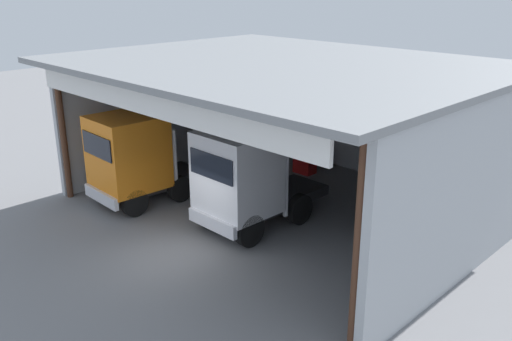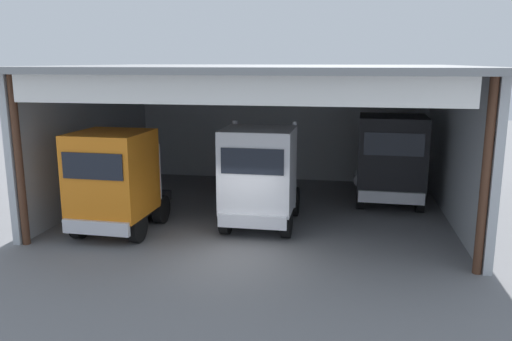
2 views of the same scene
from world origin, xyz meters
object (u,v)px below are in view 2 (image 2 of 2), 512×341
Objects in this scene: oil_drum at (228,172)px; tool_cart at (232,175)px; truck_black_center_bay at (390,158)px; truck_orange_yard_outside at (115,180)px; truck_white_left_bay at (259,177)px.

tool_cart reaches higher than oil_drum.
oil_drum is (-7.28, 3.00, -1.48)m from truck_black_center_bay.
oil_drum is at bearing -20.46° from truck_black_center_bay.
tool_cart is (2.36, 7.25, -1.33)m from truck_orange_yard_outside.
tool_cart is (0.39, -0.76, 0.04)m from oil_drum.
truck_white_left_bay is 5.47× the size of oil_drum.
truck_white_left_bay reaches higher than truck_black_center_bay.
truck_black_center_bay reaches higher than tool_cart.
truck_black_center_bay is 7.39m from tool_cart.
oil_drum is at bearing -102.05° from truck_orange_yard_outside.
tool_cart is at bearing -106.27° from truck_orange_yard_outside.
truck_orange_yard_outside reaches higher than tool_cart.
truck_white_left_bay reaches higher than tool_cart.
truck_orange_yard_outside is 0.99× the size of truck_black_center_bay.
tool_cart is at bearing -62.95° from oil_drum.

